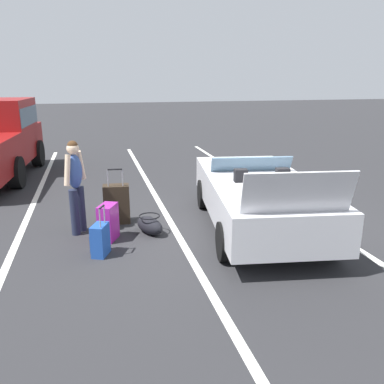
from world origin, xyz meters
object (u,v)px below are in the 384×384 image
convertible_car (255,194)px  suitcase_small_carryon (100,240)px  duffel_bag (150,225)px  suitcase_large_black (117,204)px  suitcase_medium_bright (108,222)px  traveler_person (76,182)px

convertible_car → suitcase_small_carryon: convertible_car is taller
convertible_car → duffel_bag: convertible_car is taller
suitcase_large_black → suitcase_medium_bright: suitcase_large_black is taller
suitcase_small_carryon → convertible_car: bearing=-143.6°
suitcase_large_black → traveler_person: (-0.35, 0.70, 0.56)m
suitcase_large_black → suitcase_medium_bright: size_ratio=1.73×
suitcase_medium_bright → duffel_bag: size_ratio=0.88×
convertible_car → duffel_bag: bearing=98.5°
convertible_car → suitcase_medium_bright: 2.71m
suitcase_small_carryon → traveler_person: (1.06, 0.34, 0.68)m
suitcase_large_black → suitcase_small_carryon: size_ratio=1.34×
traveler_person → suitcase_small_carryon: bearing=-40.8°
suitcase_small_carryon → traveler_person: 1.30m
convertible_car → suitcase_small_carryon: bearing=112.2°
suitcase_small_carryon → duffel_bag: (0.69, -0.87, -0.09)m
suitcase_large_black → duffel_bag: suitcase_large_black is taller
convertible_car → suitcase_small_carryon: size_ratio=5.42×
suitcase_small_carryon → suitcase_large_black: bearing=-81.5°
convertible_car → suitcase_medium_bright: convertible_car is taller
suitcase_large_black → suitcase_small_carryon: suitcase_large_black is taller
convertible_car → suitcase_medium_bright: (-0.10, 2.69, -0.28)m
convertible_car → suitcase_large_black: (0.71, 2.49, -0.22)m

